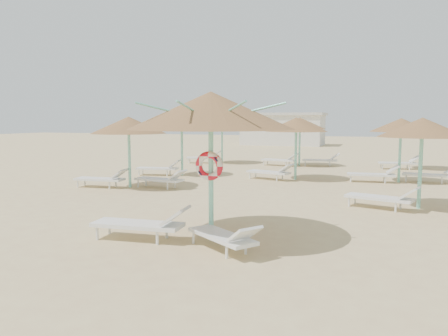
% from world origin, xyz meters
% --- Properties ---
extents(ground, '(120.00, 120.00, 0.00)m').
position_xyz_m(ground, '(0.00, 0.00, 0.00)').
color(ground, '#CFB87E').
rests_on(ground, ground).
extents(main_palapa, '(3.58, 3.58, 3.21)m').
position_xyz_m(main_palapa, '(0.32, -0.18, 2.79)').
color(main_palapa, '#80DEC4').
rests_on(main_palapa, ground).
extents(lounger_main_a, '(2.18, 0.83, 0.78)m').
position_xyz_m(lounger_main_a, '(-1.01, -0.80, 0.37)').
color(lounger_main_a, white).
rests_on(lounger_main_a, ground).
extents(lounger_main_b, '(1.82, 1.50, 0.67)m').
position_xyz_m(lounger_main_b, '(0.94, -0.97, 0.32)').
color(lounger_main_b, white).
rests_on(lounger_main_b, ground).
extents(palapa_field, '(18.46, 13.72, 2.72)m').
position_xyz_m(palapa_field, '(0.44, 10.53, 2.30)').
color(palapa_field, '#80DEC4').
rests_on(palapa_field, ground).
extents(service_hut, '(8.40, 4.40, 3.25)m').
position_xyz_m(service_hut, '(-6.00, 35.00, 1.64)').
color(service_hut, silver).
rests_on(service_hut, ground).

